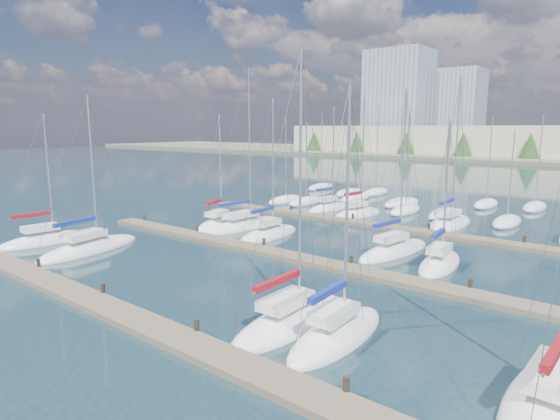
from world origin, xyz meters
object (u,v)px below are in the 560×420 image
Objects in this scene: sailboat_h at (219,224)px; sailboat_p at (449,224)px; sailboat_e at (337,334)px; sailboat_o at (358,214)px; sailboat_j at (269,234)px; sailboat_d at (291,320)px; sailboat_i at (244,226)px; sailboat_g at (556,401)px; sailboat_n at (329,208)px; sailboat_b at (90,248)px; sailboat_l at (440,264)px; sailboat_a at (46,241)px; sailboat_k at (394,251)px.

sailboat_p is at bearing 23.56° from sailboat_h.
sailboat_p is (-4.78, 28.33, -0.00)m from sailboat_e.
sailboat_p reaches higher than sailboat_o.
sailboat_j is 18.90m from sailboat_d.
sailboat_i is 13.52m from sailboat_o.
sailboat_n is at bearing 136.55° from sailboat_g.
sailboat_o is (9.07, 26.28, 0.02)m from sailboat_b.
sailboat_d is (2.16, -28.43, 0.00)m from sailboat_p.
sailboat_d is (-2.16, -14.24, 0.00)m from sailboat_l.
sailboat_n reaches higher than sailboat_a.
sailboat_o reaches higher than sailboat_e.
sailboat_d is at bearing -58.58° from sailboat_o.
sailboat_i is at bearing 159.49° from sailboat_j.
sailboat_h is 0.74× the size of sailboat_i.
sailboat_n is (9.84, 28.28, 0.02)m from sailboat_a.
sailboat_o is (4.40, -1.00, -0.01)m from sailboat_n.
sailboat_i reaches higher than sailboat_a.
sailboat_g is at bearing -31.94° from sailboat_j.
sailboat_j is at bearing -86.95° from sailboat_o.
sailboat_j is at bearing -14.02° from sailboat_i.
sailboat_k reaches higher than sailboat_l.
sailboat_e is at bearing -66.23° from sailboat_k.
sailboat_j is (13.04, 13.61, 0.00)m from sailboat_a.
sailboat_k is at bearing -42.10° from sailboat_o.
sailboat_k is 1.22× the size of sailboat_l.
sailboat_a is 0.83× the size of sailboat_o.
sailboat_p is at bearing 45.07° from sailboat_b.
sailboat_n is at bearing 88.66° from sailboat_i.
sailboat_h is at bearing 74.18° from sailboat_b.
sailboat_k is 1.03× the size of sailboat_b.
sailboat_h reaches higher than sailboat_a.
sailboat_d reaches higher than sailboat_l.
sailboat_g reaches higher than sailboat_d.
sailboat_o is (-9.65, -1.05, 0.01)m from sailboat_p.
sailboat_b is at bearing 175.78° from sailboat_d.
sailboat_n is 0.87× the size of sailboat_g.
sailboat_j is (-15.18, -0.55, 0.00)m from sailboat_l.
sailboat_p reaches higher than sailboat_e.
sailboat_h is (-21.85, -0.32, -0.00)m from sailboat_l.
sailboat_g is (32.29, -0.72, 0.01)m from sailboat_b.
sailboat_d is 11.41m from sailboat_g.
sailboat_l is 14.83m from sailboat_p.
sailboat_k is 20.04m from sailboat_g.
sailboat_k is 1.02× the size of sailboat_j.
sailboat_l is 0.84× the size of sailboat_j.
sailboat_o is (-23.22, 26.99, 0.01)m from sailboat_g.
sailboat_b is 27.67m from sailboat_n.
sailboat_a is 1.06× the size of sailboat_l.
sailboat_b is at bearing -135.54° from sailboat_k.
sailboat_d is (26.06, -0.09, 0.00)m from sailboat_a.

